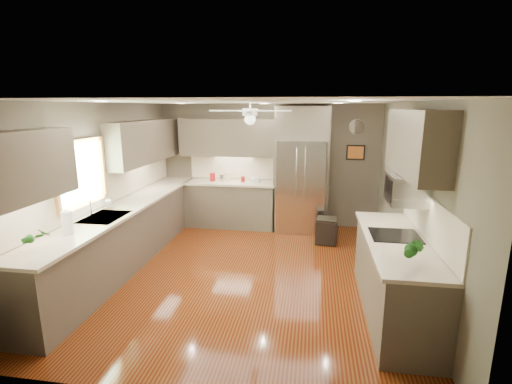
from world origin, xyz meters
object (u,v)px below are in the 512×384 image
(canister_c, at_px, (228,177))
(canister_d, at_px, (243,179))
(soap_bottle, at_px, (109,203))
(potted_plant_right, at_px, (414,250))
(canister_b, at_px, (222,178))
(potted_plant_left, at_px, (37,236))
(bowl, at_px, (255,181))
(paper_towel, at_px, (67,223))
(stool, at_px, (326,231))
(canister_a, at_px, (213,177))
(microwave, at_px, (406,189))
(refrigerator, at_px, (301,172))

(canister_c, height_order, canister_d, canister_c)
(soap_bottle, relative_size, potted_plant_right, 0.63)
(canister_b, distance_m, potted_plant_left, 4.07)
(soap_bottle, relative_size, bowl, 0.93)
(paper_towel, bearing_deg, bowl, 62.70)
(stool, bearing_deg, soap_bottle, -154.85)
(canister_a, xyz_separation_m, potted_plant_left, (-0.83, -3.95, 0.08))
(canister_d, height_order, stool, canister_d)
(canister_a, xyz_separation_m, paper_towel, (-0.85, -3.43, 0.06))
(potted_plant_right, relative_size, microwave, 0.54)
(canister_d, xyz_separation_m, stool, (1.68, -0.73, -0.76))
(potted_plant_right, height_order, stool, potted_plant_right)
(soap_bottle, height_order, potted_plant_left, potted_plant_left)
(stool, bearing_deg, microwave, -67.74)
(canister_a, height_order, potted_plant_left, potted_plant_left)
(refrigerator, bearing_deg, bowl, 179.36)
(canister_c, relative_size, soap_bottle, 0.99)
(paper_towel, bearing_deg, stool, 40.21)
(refrigerator, relative_size, paper_towel, 8.10)
(canister_d, xyz_separation_m, potted_plant_right, (2.39, -3.70, 0.09))
(paper_towel, bearing_deg, canister_b, 72.79)
(canister_c, xyz_separation_m, bowl, (0.59, -0.09, -0.07))
(canister_a, relative_size, potted_plant_right, 0.60)
(soap_bottle, xyz_separation_m, potted_plant_left, (0.14, -1.66, 0.06))
(canister_a, distance_m, canister_b, 0.20)
(potted_plant_left, distance_m, paper_towel, 0.52)
(canister_c, distance_m, potted_plant_right, 4.65)
(canister_d, relative_size, microwave, 0.21)
(canister_b, bearing_deg, soap_bottle, -117.34)
(potted_plant_left, xyz_separation_m, bowl, (1.73, 3.92, -0.13))
(canister_a, relative_size, canister_b, 1.19)
(canister_c, xyz_separation_m, canister_d, (0.33, -0.07, -0.03))
(paper_towel, bearing_deg, canister_a, 76.00)
(microwave, bearing_deg, bowl, 129.48)
(canister_b, relative_size, paper_towel, 0.49)
(potted_plant_left, height_order, potted_plant_right, potted_plant_left)
(canister_a, distance_m, potted_plant_right, 4.79)
(soap_bottle, height_order, stool, soap_bottle)
(canister_d, distance_m, bowl, 0.26)
(soap_bottle, bearing_deg, canister_d, 54.74)
(canister_c, xyz_separation_m, refrigerator, (1.50, -0.10, 0.16))
(canister_d, bearing_deg, bowl, -4.07)
(refrigerator, bearing_deg, potted_plant_right, -71.73)
(canister_c, bearing_deg, canister_d, -12.54)
(refrigerator, height_order, paper_towel, refrigerator)
(refrigerator, bearing_deg, canister_c, 176.13)
(microwave, distance_m, stool, 2.49)
(potted_plant_left, bearing_deg, paper_towel, 92.58)
(soap_bottle, distance_m, microwave, 4.16)
(microwave, bearing_deg, canister_c, 135.18)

